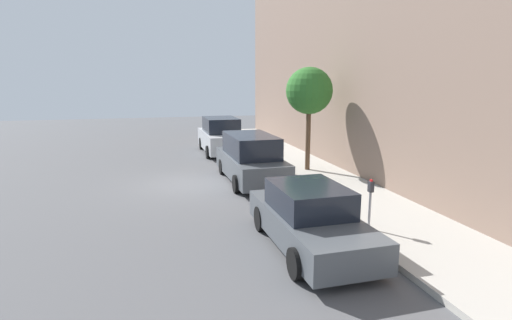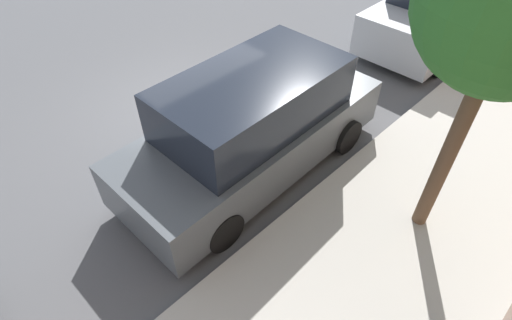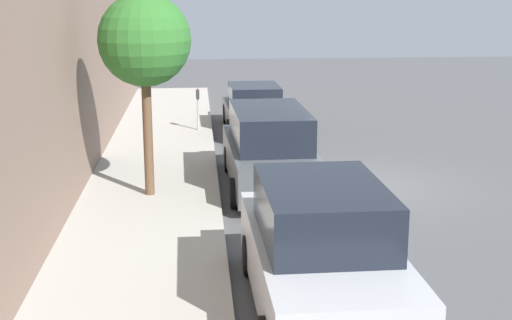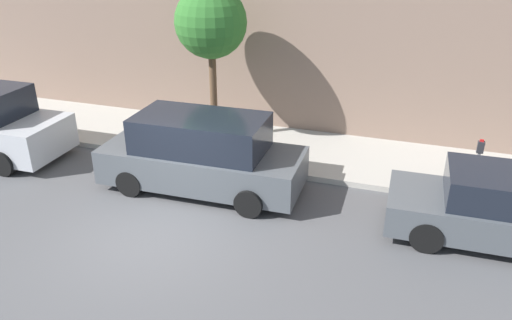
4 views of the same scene
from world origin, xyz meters
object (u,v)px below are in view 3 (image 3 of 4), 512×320
at_px(street_tree, 144,41).
at_px(parked_suv_third, 321,253).
at_px(parked_sedan_nearest, 254,109).
at_px(parked_minivan_second, 269,150).
at_px(parking_meter_near, 198,104).

bearing_deg(street_tree, parked_suv_third, 115.98).
bearing_deg(street_tree, parked_sedan_nearest, -111.40).
xyz_separation_m(parked_minivan_second, parked_suv_third, (-0.07, 6.72, 0.01)).
bearing_deg(parked_minivan_second, parked_sedan_nearest, -91.49).
distance_m(parked_sedan_nearest, parked_suv_third, 13.40).
distance_m(parked_sedan_nearest, street_tree, 8.58).
height_order(parked_suv_third, street_tree, street_tree).
relative_size(parked_sedan_nearest, parking_meter_near, 3.38).
height_order(parked_sedan_nearest, parked_suv_third, parked_suv_third).
bearing_deg(parking_meter_near, street_tree, 81.15).
distance_m(parked_suv_third, street_tree, 7.02).
bearing_deg(parking_meter_near, parked_suv_third, 97.61).
bearing_deg(parked_suv_third, parked_minivan_second, -89.37).
height_order(parked_minivan_second, street_tree, street_tree).
height_order(parked_minivan_second, parked_suv_third, parked_suv_third).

